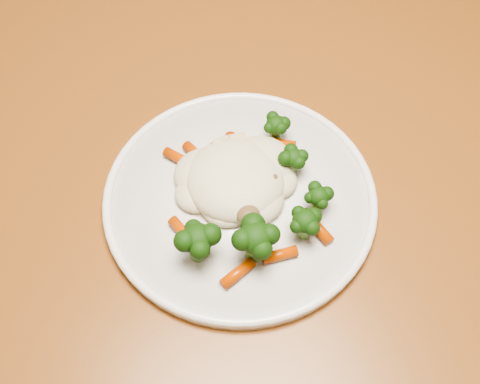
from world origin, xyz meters
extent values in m
cube|color=brown|center=(-0.15, 0.23, 0.73)|extent=(1.33, 1.07, 0.04)
cylinder|color=white|center=(-0.21, 0.19, 0.76)|extent=(0.30, 0.30, 0.01)
ellipsoid|color=beige|center=(-0.21, 0.21, 0.79)|extent=(0.13, 0.12, 0.05)
ellipsoid|color=black|center=(-0.27, 0.14, 0.79)|extent=(0.05, 0.05, 0.05)
ellipsoid|color=black|center=(-0.22, 0.12, 0.79)|extent=(0.06, 0.06, 0.05)
ellipsoid|color=black|center=(-0.16, 0.12, 0.78)|extent=(0.04, 0.04, 0.04)
ellipsoid|color=black|center=(-0.14, 0.15, 0.78)|extent=(0.04, 0.04, 0.03)
ellipsoid|color=black|center=(-0.14, 0.20, 0.78)|extent=(0.04, 0.04, 0.03)
ellipsoid|color=black|center=(-0.14, 0.25, 0.78)|extent=(0.04, 0.04, 0.03)
cylinder|color=#C64704|center=(-0.25, 0.25, 0.77)|extent=(0.04, 0.05, 0.01)
cylinder|color=#C64704|center=(-0.20, 0.25, 0.77)|extent=(0.05, 0.04, 0.01)
cylinder|color=#C64704|center=(-0.14, 0.24, 0.77)|extent=(0.04, 0.03, 0.01)
cylinder|color=#C64704|center=(-0.28, 0.16, 0.77)|extent=(0.03, 0.05, 0.01)
cylinder|color=#C64704|center=(-0.24, 0.10, 0.77)|extent=(0.04, 0.03, 0.01)
cylinder|color=#C64704|center=(-0.20, 0.11, 0.77)|extent=(0.04, 0.01, 0.01)
cylinder|color=#C64704|center=(-0.15, 0.12, 0.77)|extent=(0.02, 0.05, 0.01)
cylinder|color=#C64704|center=(-0.19, 0.19, 0.78)|extent=(0.02, 0.04, 0.01)
cylinder|color=#C64704|center=(-0.22, 0.23, 0.78)|extent=(0.01, 0.04, 0.01)
cylinder|color=#C64704|center=(-0.23, 0.25, 0.77)|extent=(0.03, 0.05, 0.01)
cylinder|color=#C64704|center=(-0.20, 0.25, 0.77)|extent=(0.03, 0.05, 0.01)
ellipsoid|color=brown|center=(-0.19, 0.21, 0.78)|extent=(0.02, 0.02, 0.02)
ellipsoid|color=brown|center=(-0.17, 0.19, 0.78)|extent=(0.02, 0.02, 0.01)
ellipsoid|color=brown|center=(-0.22, 0.20, 0.78)|extent=(0.02, 0.02, 0.02)
ellipsoid|color=brown|center=(-0.21, 0.15, 0.78)|extent=(0.03, 0.03, 0.02)
cube|color=beige|center=(-0.21, 0.24, 0.78)|extent=(0.03, 0.02, 0.01)
cube|color=beige|center=(-0.19, 0.25, 0.78)|extent=(0.02, 0.01, 0.01)
camera|label=1|loc=(-0.33, -0.14, 1.32)|focal=45.00mm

